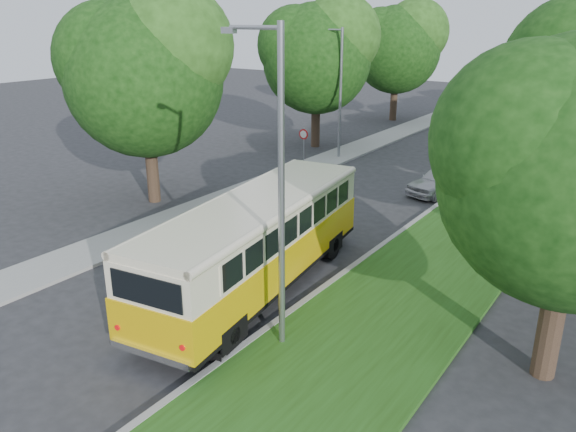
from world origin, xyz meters
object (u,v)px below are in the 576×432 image
Objects in this scene: car_grey at (499,132)px; lamppost_far at (339,89)px; vintage_bus at (257,245)px; car_silver at (441,180)px; lamppost_near at (278,183)px; car_white at (471,156)px; car_blue at (473,141)px.

lamppost_far is at bearing -129.59° from car_grey.
car_silver is (1.08, 12.99, -0.85)m from vintage_bus.
lamppost_near is at bearing -64.29° from lamppost_far.
car_silver reaches higher than car_grey.
lamppost_far reaches higher than vintage_bus.
lamppost_near is at bearing -68.92° from car_silver.
lamppost_near is at bearing -92.81° from car_grey.
lamppost_near is 1.07× the size of lamppost_far.
lamppost_far is 8.41m from car_white.
lamppost_far is 9.06m from car_silver.
lamppost_near reaches higher than lamppost_far.
car_silver is (-1.25, 15.11, -3.71)m from lamppost_near.
vintage_bus reaches higher than car_grey.
lamppost_near is 29.31m from car_grey.
car_grey is (-2.28, 28.99, -3.72)m from lamppost_near.
vintage_bus is 26.88m from car_grey.
lamppost_far reaches higher than car_grey.
lamppost_far is 1.42× the size of car_blue.
vintage_bus reaches higher than car_white.
car_blue is (-1.42, 9.34, 0.11)m from car_silver.
car_grey is (-0.63, 8.01, 0.01)m from car_white.
lamppost_near is 24.86m from car_blue.
car_grey is (-1.03, 13.87, -0.01)m from car_silver.
lamppost_far is 9.25m from car_blue.
car_white is 0.74× the size of car_blue.
vintage_bus reaches higher than car_blue.
car_grey is at bearing 94.50° from lamppost_near.
lamppost_near is 2.05× the size of car_white.
car_white is at bearing -92.84° from car_grey.
lamppost_far is at bearing -166.55° from car_white.
car_blue is 1.13× the size of car_grey.
car_grey is at bearing 57.72° from lamppost_far.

